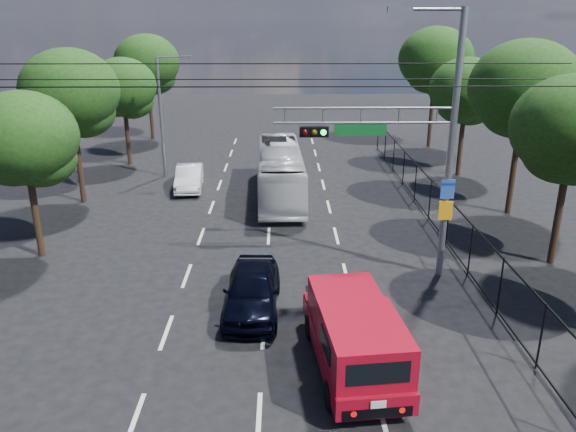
{
  "coord_description": "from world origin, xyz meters",
  "views": [
    {
      "loc": [
        0.57,
        -11.13,
        9.19
      ],
      "look_at": [
        0.79,
        6.79,
        2.8
      ],
      "focal_mm": 35.0,
      "sensor_mm": 36.0,
      "label": 1
    }
  ],
  "objects_px": {
    "navy_hatchback": "(252,290)",
    "white_van": "(189,178)",
    "signal_mast": "(417,137)",
    "white_bus": "(280,172)",
    "red_pickup": "(354,335)"
  },
  "relations": [
    {
      "from": "red_pickup",
      "to": "white_bus",
      "type": "bearing_deg",
      "value": 97.26
    },
    {
      "from": "white_bus",
      "to": "white_van",
      "type": "height_order",
      "value": "white_bus"
    },
    {
      "from": "signal_mast",
      "to": "navy_hatchback",
      "type": "xyz_separation_m",
      "value": [
        -5.69,
        -2.62,
        -4.49
      ]
    },
    {
      "from": "red_pickup",
      "to": "white_van",
      "type": "xyz_separation_m",
      "value": [
        -7.11,
        17.24,
        -0.43
      ]
    },
    {
      "from": "white_van",
      "to": "red_pickup",
      "type": "bearing_deg",
      "value": -72.37
    },
    {
      "from": "navy_hatchback",
      "to": "signal_mast",
      "type": "bearing_deg",
      "value": 26.22
    },
    {
      "from": "navy_hatchback",
      "to": "white_bus",
      "type": "distance_m",
      "value": 12.5
    },
    {
      "from": "signal_mast",
      "to": "red_pickup",
      "type": "distance_m",
      "value": 7.78
    },
    {
      "from": "red_pickup",
      "to": "white_van",
      "type": "height_order",
      "value": "red_pickup"
    },
    {
      "from": "navy_hatchback",
      "to": "white_van",
      "type": "relative_size",
      "value": 1.1
    },
    {
      "from": "white_van",
      "to": "navy_hatchback",
      "type": "bearing_deg",
      "value": -77.99
    },
    {
      "from": "red_pickup",
      "to": "navy_hatchback",
      "type": "xyz_separation_m",
      "value": [
        -2.92,
        3.34,
        -0.34
      ]
    },
    {
      "from": "red_pickup",
      "to": "navy_hatchback",
      "type": "height_order",
      "value": "red_pickup"
    },
    {
      "from": "navy_hatchback",
      "to": "white_bus",
      "type": "bearing_deg",
      "value": 87.36
    },
    {
      "from": "navy_hatchback",
      "to": "white_van",
      "type": "height_order",
      "value": "navy_hatchback"
    }
  ]
}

